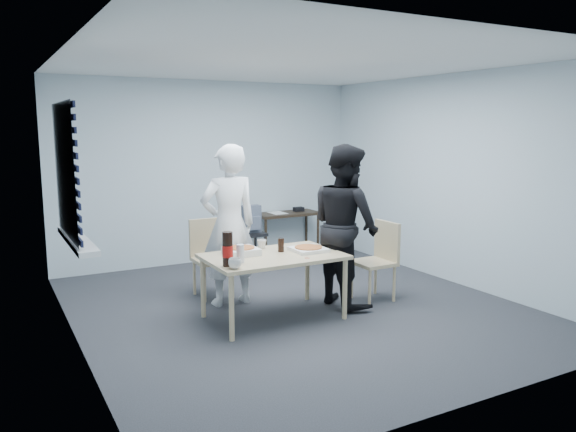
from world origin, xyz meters
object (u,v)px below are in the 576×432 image
backpack (251,219)px  mug_b (262,244)px  person_white (229,225)px  person_black (345,225)px  side_table (287,218)px  chair_right (379,255)px  stool (251,240)px  dining_table (273,261)px  mug_a (235,264)px  soda_bottle (228,250)px  chair_far (210,252)px

backpack → mug_b: bearing=-97.6°
person_white → person_black: (1.12, -0.60, 0.00)m
person_black → side_table: 2.51m
backpack → chair_right: bearing=-56.9°
stool → mug_b: size_ratio=5.08×
stool → chair_right: bearing=-70.6°
side_table → stool: 1.01m
dining_table → mug_a: size_ratio=11.14×
soda_bottle → side_table: bearing=52.1°
person_black → mug_a: size_ratio=14.39×
backpack → mug_b: size_ratio=3.76×
person_black → stool: (-0.25, 1.91, -0.49)m
person_black → soda_bottle: size_ratio=5.46×
side_table → mug_b: 2.61m
mug_b → side_table: bearing=55.5°
person_white → person_black: 1.27m
chair_far → mug_b: 0.84m
chair_far → backpack: 1.29m
side_table → mug_b: size_ratio=9.83×
stool → soda_bottle: (-1.25, -2.18, 0.43)m
person_black → dining_table: bearing=93.8°
dining_table → stool: bearing=71.4°
person_white → mug_a: (-0.36, -1.00, -0.17)m
side_table → soda_bottle: (-2.10, -2.69, 0.25)m
side_table → backpack: size_ratio=2.61×
person_black → stool: 1.99m
chair_right → mug_b: chair_right is taller
person_white → side_table: 2.52m
person_black → backpack: 1.93m
backpack → mug_a: size_ratio=3.06×
chair_right → mug_b: size_ratio=8.90×
chair_right → backpack: bearing=109.5°
person_white → soda_bottle: (-0.38, -0.87, -0.06)m
dining_table → chair_right: chair_right is taller
person_black → mug_a: (-1.48, -0.39, -0.17)m
backpack → mug_b: 1.75m
side_table → chair_right: bearing=-93.6°
person_black → stool: size_ratio=3.48×
person_white → chair_right: bearing=157.2°
person_white → person_black: bearing=151.7°
mug_b → dining_table: bearing=-95.5°
soda_bottle → person_black: bearing=10.1°
side_table → soda_bottle: 3.42m
person_black → soda_bottle: bearing=100.1°
dining_table → soda_bottle: size_ratio=4.23×
chair_right → side_table: bearing=86.4°
person_black → soda_bottle: person_black is taller
person_black → side_table: person_black is taller
side_table → person_white: bearing=-133.3°
chair_far → side_table: (1.78, 1.39, 0.06)m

